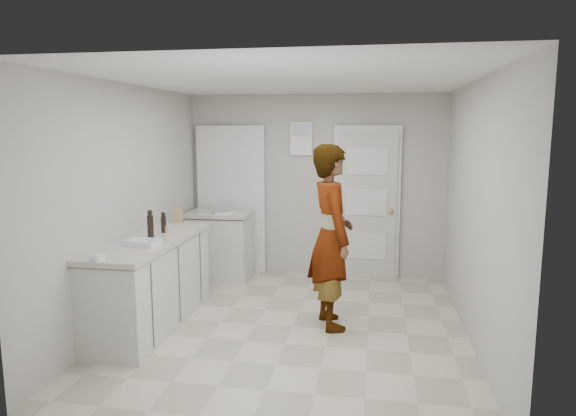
% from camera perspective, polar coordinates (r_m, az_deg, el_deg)
% --- Properties ---
extents(ground, '(4.00, 4.00, 0.00)m').
position_cam_1_polar(ground, '(5.47, 0.50, -13.03)').
color(ground, '#A6A18B').
rests_on(ground, ground).
extents(room_shell, '(4.00, 4.00, 4.00)m').
position_cam_1_polar(room_shell, '(7.11, 1.64, 0.62)').
color(room_shell, '#AEACA4').
rests_on(room_shell, ground).
extents(main_counter, '(0.64, 1.96, 0.93)m').
position_cam_1_polar(main_counter, '(5.56, -14.93, -8.32)').
color(main_counter, silver).
rests_on(main_counter, ground).
extents(side_counter, '(0.84, 0.61, 0.93)m').
position_cam_1_polar(side_counter, '(7.07, -7.54, -4.42)').
color(side_counter, silver).
rests_on(side_counter, ground).
extents(person, '(0.67, 0.81, 1.89)m').
position_cam_1_polar(person, '(5.26, 4.82, -3.20)').
color(person, silver).
rests_on(person, ground).
extents(cake_mix_box, '(0.11, 0.07, 0.17)m').
position_cam_1_polar(cake_mix_box, '(6.25, -12.08, -0.83)').
color(cake_mix_box, '#A37951').
rests_on(cake_mix_box, main_counter).
extents(spice_jar, '(0.05, 0.05, 0.08)m').
position_cam_1_polar(spice_jar, '(5.69, -13.30, -2.30)').
color(spice_jar, tan).
rests_on(spice_jar, main_counter).
extents(oil_cruet_a, '(0.06, 0.06, 0.23)m').
position_cam_1_polar(oil_cruet_a, '(5.69, -13.66, -1.60)').
color(oil_cruet_a, black).
rests_on(oil_cruet_a, main_counter).
extents(oil_cruet_b, '(0.06, 0.06, 0.29)m').
position_cam_1_polar(oil_cruet_b, '(5.47, -15.05, -1.75)').
color(oil_cruet_b, black).
rests_on(oil_cruet_b, main_counter).
extents(baking_dish, '(0.33, 0.24, 0.06)m').
position_cam_1_polar(baking_dish, '(5.14, -15.92, -3.73)').
color(baking_dish, silver).
rests_on(baking_dish, main_counter).
extents(egg_bowl, '(0.12, 0.12, 0.04)m').
position_cam_1_polar(egg_bowl, '(4.68, -20.39, -5.21)').
color(egg_bowl, silver).
rests_on(egg_bowl, main_counter).
extents(papers, '(0.26, 0.32, 0.01)m').
position_cam_1_polar(papers, '(6.87, -7.03, -0.53)').
color(papers, white).
rests_on(papers, side_counter).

